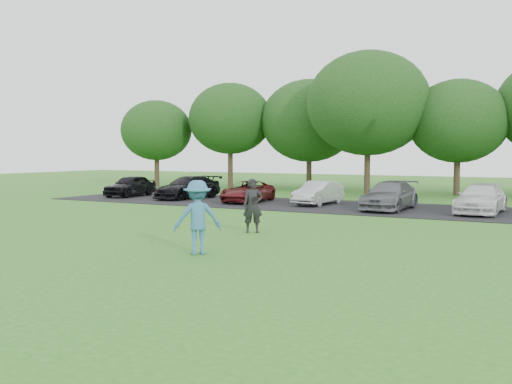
# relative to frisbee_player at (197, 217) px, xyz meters

# --- Properties ---
(ground) EXTENTS (100.00, 100.00, 0.00)m
(ground) POSITION_rel_frisbee_player_xyz_m (-0.44, 0.41, -0.93)
(ground) COLOR #2B7120
(ground) RESTS_ON ground
(parking_lot) EXTENTS (32.00, 6.50, 0.03)m
(parking_lot) POSITION_rel_frisbee_player_xyz_m (-0.44, 13.41, -0.91)
(parking_lot) COLOR black
(parking_lot) RESTS_ON ground
(frisbee_player) EXTENTS (1.35, 1.31, 2.10)m
(frisbee_player) POSITION_rel_frisbee_player_xyz_m (0.00, 0.00, 0.00)
(frisbee_player) COLOR teal
(frisbee_player) RESTS_ON ground
(camera_bystander) EXTENTS (0.75, 0.69, 1.71)m
(camera_bystander) POSITION_rel_frisbee_player_xyz_m (-0.60, 3.99, -0.07)
(camera_bystander) COLOR black
(camera_bystander) RESTS_ON ground
(parked_cars) EXTENTS (28.01, 5.05, 1.22)m
(parked_cars) POSITION_rel_frisbee_player_xyz_m (-1.13, 13.37, -0.32)
(parked_cars) COLOR black
(parked_cars) RESTS_ON parking_lot
(tree_row) EXTENTS (42.39, 9.85, 8.64)m
(tree_row) POSITION_rel_frisbee_player_xyz_m (1.07, 23.17, 3.98)
(tree_row) COLOR #38281C
(tree_row) RESTS_ON ground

